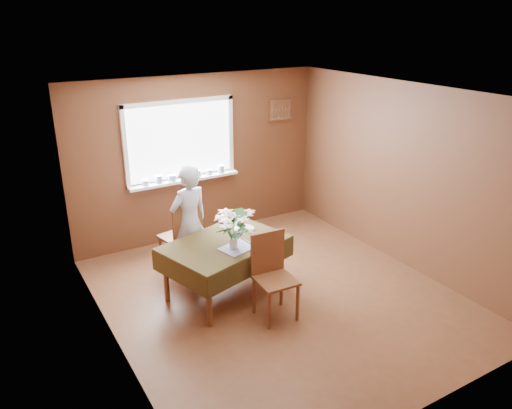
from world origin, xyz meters
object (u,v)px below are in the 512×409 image
dining_table (225,248)px  chair_near (272,272)px  seated_woman (189,223)px  flower_bouquet (233,227)px  chair_far (183,234)px

dining_table → chair_near: (0.26, -0.68, -0.08)m
dining_table → seated_woman: (-0.19, 0.64, 0.15)m
dining_table → flower_bouquet: flower_bouquet is taller
dining_table → seated_woman: bearing=90.0°
dining_table → seated_woman: seated_woman is taller
chair_near → flower_bouquet: (-0.24, 0.48, 0.44)m
chair_far → chair_near: chair_far is taller
chair_far → chair_near: (0.49, -1.44, -0.03)m
dining_table → chair_far: chair_far is taller
flower_bouquet → chair_far: bearing=104.4°
chair_near → flower_bouquet: flower_bouquet is taller
chair_near → seated_woman: 1.41m
chair_far → seated_woman: bearing=101.0°
seated_woman → chair_near: bearing=95.7°
chair_far → chair_near: bearing=97.6°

